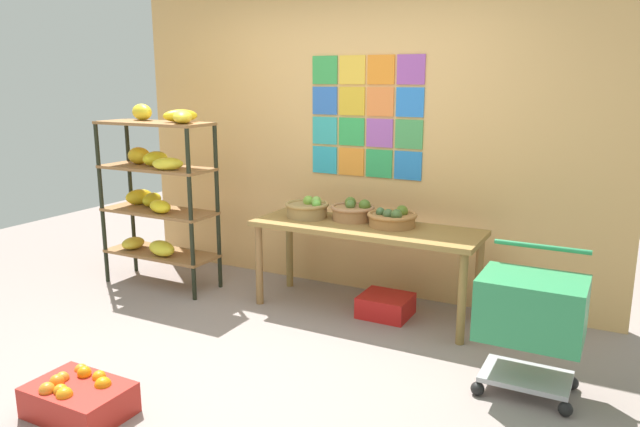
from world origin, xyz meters
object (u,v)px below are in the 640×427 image
(fruit_basket_back_left, at_px, (392,218))
(banana_shelf_unit, at_px, (156,183))
(orange_crate_foreground, at_px, (79,398))
(display_table, at_px, (366,236))
(produce_crate_under_table, at_px, (386,305))
(fruit_basket_centre, at_px, (308,208))
(shopping_cart, at_px, (531,313))
(fruit_basket_left, at_px, (353,211))

(fruit_basket_back_left, bearing_deg, banana_shelf_unit, -171.17)
(banana_shelf_unit, bearing_deg, orange_crate_foreground, -59.54)
(display_table, distance_m, produce_crate_under_table, 0.56)
(display_table, xyz_separation_m, fruit_basket_centre, (-0.53, 0.04, 0.16))
(fruit_basket_back_left, height_order, orange_crate_foreground, fruit_basket_back_left)
(orange_crate_foreground, bearing_deg, produce_crate_under_table, 65.50)
(display_table, bearing_deg, shopping_cart, -28.11)
(banana_shelf_unit, relative_size, fruit_basket_back_left, 4.16)
(display_table, bearing_deg, fruit_basket_left, 141.94)
(banana_shelf_unit, bearing_deg, display_table, 7.47)
(fruit_basket_left, bearing_deg, display_table, -38.06)
(display_table, distance_m, shopping_cart, 1.53)
(fruit_basket_centre, distance_m, orange_crate_foreground, 2.26)
(fruit_basket_back_left, bearing_deg, fruit_basket_centre, -177.46)
(banana_shelf_unit, height_order, fruit_basket_centre, banana_shelf_unit)
(shopping_cart, bearing_deg, fruit_basket_centre, 150.31)
(fruit_basket_left, xyz_separation_m, orange_crate_foreground, (-0.61, -2.24, -0.67))
(display_table, bearing_deg, orange_crate_foreground, -110.25)
(fruit_basket_left, relative_size, fruit_basket_back_left, 0.92)
(fruit_basket_centre, relative_size, produce_crate_under_table, 0.93)
(fruit_basket_left, bearing_deg, shopping_cart, -29.34)
(banana_shelf_unit, bearing_deg, fruit_basket_back_left, 8.83)
(fruit_basket_back_left, relative_size, produce_crate_under_table, 1.00)
(orange_crate_foreground, height_order, shopping_cart, shopping_cart)
(fruit_basket_back_left, relative_size, shopping_cart, 0.45)
(orange_crate_foreground, bearing_deg, display_table, 69.75)
(shopping_cart, bearing_deg, produce_crate_under_table, 140.83)
(fruit_basket_back_left, height_order, fruit_basket_centre, fruit_basket_centre)
(fruit_basket_centre, xyz_separation_m, orange_crate_foreground, (-0.24, -2.15, -0.67))
(produce_crate_under_table, bearing_deg, banana_shelf_unit, -173.30)
(display_table, height_order, fruit_basket_centre, fruit_basket_centre)
(banana_shelf_unit, xyz_separation_m, display_table, (1.87, 0.25, -0.30))
(fruit_basket_centre, bearing_deg, fruit_basket_back_left, 2.54)
(banana_shelf_unit, xyz_separation_m, orange_crate_foreground, (1.09, -1.86, -0.82))
(display_table, xyz_separation_m, orange_crate_foreground, (-0.78, -2.11, -0.52))
(banana_shelf_unit, height_order, shopping_cart, banana_shelf_unit)
(fruit_basket_back_left, bearing_deg, fruit_basket_left, 170.71)
(banana_shelf_unit, xyz_separation_m, fruit_basket_back_left, (2.06, 0.32, -0.15))
(shopping_cart, bearing_deg, fruit_basket_left, 143.03)
(fruit_basket_back_left, distance_m, orange_crate_foreground, 2.47)
(display_table, height_order, produce_crate_under_table, display_table)
(orange_crate_foreground, xyz_separation_m, shopping_cart, (2.12, 1.39, 0.40))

